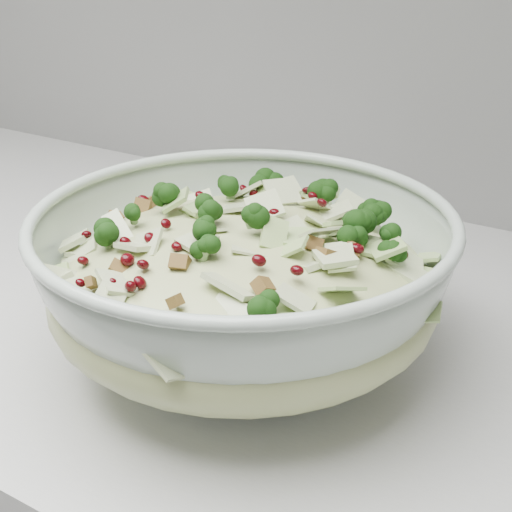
% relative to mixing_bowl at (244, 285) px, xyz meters
% --- Properties ---
extents(mixing_bowl, '(0.41, 0.41, 0.13)m').
position_rel_mixing_bowl_xyz_m(mixing_bowl, '(0.00, 0.00, 0.00)').
color(mixing_bowl, '#A2B2A3').
rests_on(mixing_bowl, counter).
extents(salad, '(0.37, 0.37, 0.13)m').
position_rel_mixing_bowl_xyz_m(salad, '(-0.00, 0.00, 0.02)').
color(salad, tan).
rests_on(salad, mixing_bowl).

